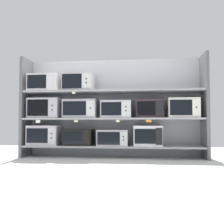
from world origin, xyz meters
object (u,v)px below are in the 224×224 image
microwave_7 (149,109)px  microwave_8 (183,108)px  microwave_3 (148,136)px  microwave_6 (117,109)px  microwave_5 (81,109)px  microwave_4 (46,108)px  microwave_9 (46,83)px  microwave_10 (79,83)px  microwave_0 (45,135)px  microwave_2 (113,138)px  microwave_1 (79,137)px

microwave_7 → microwave_8: microwave_8 is taller
microwave_3 → microwave_6: bearing=-180.0°
microwave_3 → microwave_8: size_ratio=0.93×
microwave_5 → microwave_6: 0.61m
microwave_3 → microwave_4: size_ratio=0.86×
microwave_9 → microwave_10: bearing=-0.0°
microwave_0 → microwave_10: 1.07m
microwave_2 → microwave_8: microwave_8 is taller
microwave_9 → microwave_10: size_ratio=1.01×
microwave_0 → microwave_9: (-0.00, -0.00, 0.90)m
microwave_2 → microwave_3: microwave_3 is taller
microwave_1 → microwave_5: 0.48m
microwave_4 → microwave_7: bearing=0.0°
microwave_7 → microwave_10: microwave_10 is taller
microwave_1 → microwave_8: (1.73, 0.00, 0.48)m
microwave_2 → microwave_4: 1.28m
microwave_0 → microwave_9: size_ratio=1.01×
microwave_1 → microwave_3: microwave_3 is taller
microwave_1 → microwave_4: bearing=-180.0°
microwave_4 → microwave_5: bearing=0.0°
microwave_5 → microwave_6: microwave_5 is taller
microwave_5 → microwave_7: (1.15, -0.00, -0.01)m
microwave_0 → microwave_5: microwave_5 is taller
microwave_4 → microwave_10: 0.73m
microwave_7 → microwave_8: bearing=-0.0°
microwave_5 → microwave_7: size_ratio=1.29×
microwave_5 → microwave_1: bearing=-179.7°
microwave_4 → microwave_7: microwave_4 is taller
microwave_0 → microwave_4: microwave_4 is taller
microwave_6 → microwave_9: 1.32m
microwave_4 → microwave_9: bearing=178.8°
microwave_1 → microwave_9: bearing=180.0°
microwave_4 → microwave_5: (0.63, 0.00, -0.01)m
microwave_0 → microwave_3: bearing=0.0°
microwave_1 → microwave_9: size_ratio=0.92×
microwave_3 → microwave_8: (0.57, -0.00, 0.45)m
microwave_5 → microwave_0: bearing=180.0°
microwave_1 → microwave_6: microwave_6 is taller
microwave_1 → microwave_3: 1.16m
microwave_2 → microwave_7: microwave_7 is taller
microwave_0 → microwave_7: (1.78, -0.00, 0.44)m
microwave_1 → microwave_9: (-0.60, 0.00, 0.93)m
microwave_4 → microwave_6: bearing=0.0°
microwave_2 → microwave_7: 0.77m
microwave_4 → microwave_8: size_ratio=1.08×
microwave_2 → microwave_0: bearing=180.0°
microwave_6 → microwave_0: bearing=180.0°
microwave_0 → microwave_8: (2.32, -0.00, 0.45)m
microwave_0 → microwave_5: size_ratio=0.94×
microwave_3 → microwave_0: bearing=-180.0°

